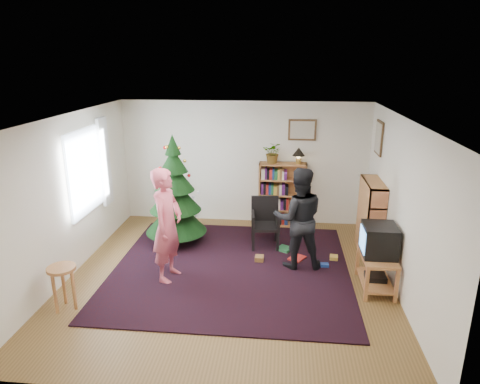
# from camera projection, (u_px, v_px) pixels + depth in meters

# --- Properties ---
(floor) EXTENTS (5.00, 5.00, 0.00)m
(floor) POSITION_uv_depth(u_px,v_px,m) (229.00, 277.00, 6.74)
(floor) COLOR brown
(floor) RESTS_ON ground
(ceiling) EXTENTS (5.00, 5.00, 0.00)m
(ceiling) POSITION_uv_depth(u_px,v_px,m) (228.00, 118.00, 5.99)
(ceiling) COLOR white
(ceiling) RESTS_ON wall_back
(wall_back) EXTENTS (5.00, 0.02, 2.50)m
(wall_back) POSITION_uv_depth(u_px,v_px,m) (244.00, 163.00, 8.73)
(wall_back) COLOR silver
(wall_back) RESTS_ON floor
(wall_front) EXTENTS (5.00, 0.02, 2.50)m
(wall_front) POSITION_uv_depth(u_px,v_px,m) (194.00, 288.00, 3.99)
(wall_front) COLOR silver
(wall_front) RESTS_ON floor
(wall_left) EXTENTS (0.02, 5.00, 2.50)m
(wall_left) POSITION_uv_depth(u_px,v_px,m) (68.00, 197.00, 6.60)
(wall_left) COLOR silver
(wall_left) RESTS_ON floor
(wall_right) EXTENTS (0.02, 5.00, 2.50)m
(wall_right) POSITION_uv_depth(u_px,v_px,m) (401.00, 208.00, 6.12)
(wall_right) COLOR silver
(wall_right) RESTS_ON floor
(rug) EXTENTS (3.80, 3.60, 0.02)m
(rug) POSITION_uv_depth(u_px,v_px,m) (231.00, 268.00, 7.02)
(rug) COLOR black
(rug) RESTS_ON floor
(window_pane) EXTENTS (0.04, 1.20, 1.40)m
(window_pane) POSITION_uv_depth(u_px,v_px,m) (86.00, 172.00, 7.10)
(window_pane) COLOR silver
(window_pane) RESTS_ON wall_left
(curtain) EXTENTS (0.06, 0.35, 1.60)m
(curtain) POSITION_uv_depth(u_px,v_px,m) (105.00, 162.00, 7.76)
(curtain) COLOR silver
(curtain) RESTS_ON wall_left
(picture_back) EXTENTS (0.55, 0.03, 0.42)m
(picture_back) POSITION_uv_depth(u_px,v_px,m) (302.00, 130.00, 8.39)
(picture_back) COLOR #4C3319
(picture_back) RESTS_ON wall_back
(picture_right) EXTENTS (0.03, 0.50, 0.60)m
(picture_right) POSITION_uv_depth(u_px,v_px,m) (379.00, 138.00, 7.57)
(picture_right) COLOR #4C3319
(picture_right) RESTS_ON wall_right
(christmas_tree) EXTENTS (1.12, 1.12, 2.04)m
(christmas_tree) POSITION_uv_depth(u_px,v_px,m) (175.00, 199.00, 7.79)
(christmas_tree) COLOR #3F2816
(christmas_tree) RESTS_ON rug
(bookshelf_back) EXTENTS (0.95, 0.30, 1.30)m
(bookshelf_back) POSITION_uv_depth(u_px,v_px,m) (282.00, 194.00, 8.68)
(bookshelf_back) COLOR #BD6C43
(bookshelf_back) RESTS_ON floor
(bookshelf_right) EXTENTS (0.30, 0.95, 1.30)m
(bookshelf_right) POSITION_uv_depth(u_px,v_px,m) (371.00, 217.00, 7.44)
(bookshelf_right) COLOR #BD6C43
(bookshelf_right) RESTS_ON floor
(tv_stand) EXTENTS (0.47, 0.85, 0.55)m
(tv_stand) POSITION_uv_depth(u_px,v_px,m) (376.00, 268.00, 6.34)
(tv_stand) COLOR #BD6C43
(tv_stand) RESTS_ON floor
(crt_tv) EXTENTS (0.48, 0.52, 0.45)m
(crt_tv) POSITION_uv_depth(u_px,v_px,m) (379.00, 240.00, 6.20)
(crt_tv) COLOR black
(crt_tv) RESTS_ON tv_stand
(armchair) EXTENTS (0.54, 0.54, 0.90)m
(armchair) POSITION_uv_depth(u_px,v_px,m) (265.00, 220.00, 7.77)
(armchair) COLOR black
(armchair) RESTS_ON rug
(stool) EXTENTS (0.38, 0.38, 0.63)m
(stool) POSITION_uv_depth(u_px,v_px,m) (62.00, 277.00, 5.76)
(stool) COLOR #BD6C43
(stool) RESTS_ON floor
(person_standing) EXTENTS (0.53, 0.71, 1.78)m
(person_standing) POSITION_uv_depth(u_px,v_px,m) (167.00, 225.00, 6.46)
(person_standing) COLOR #CB5163
(person_standing) RESTS_ON rug
(person_by_chair) EXTENTS (0.88, 0.72, 1.68)m
(person_by_chair) POSITION_uv_depth(u_px,v_px,m) (299.00, 218.00, 6.86)
(person_by_chair) COLOR black
(person_by_chair) RESTS_ON rug
(potted_plant) EXTENTS (0.44, 0.40, 0.42)m
(potted_plant) POSITION_uv_depth(u_px,v_px,m) (273.00, 153.00, 8.44)
(potted_plant) COLOR gray
(potted_plant) RESTS_ON bookshelf_back
(table_lamp) EXTENTS (0.24, 0.24, 0.33)m
(table_lamp) POSITION_uv_depth(u_px,v_px,m) (299.00, 153.00, 8.39)
(table_lamp) COLOR #A57F33
(table_lamp) RESTS_ON bookshelf_back
(floor_clutter) EXTENTS (1.46, 0.77, 0.08)m
(floor_clutter) POSITION_uv_depth(u_px,v_px,m) (300.00, 258.00, 7.31)
(floor_clutter) COLOR #A51E19
(floor_clutter) RESTS_ON rug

